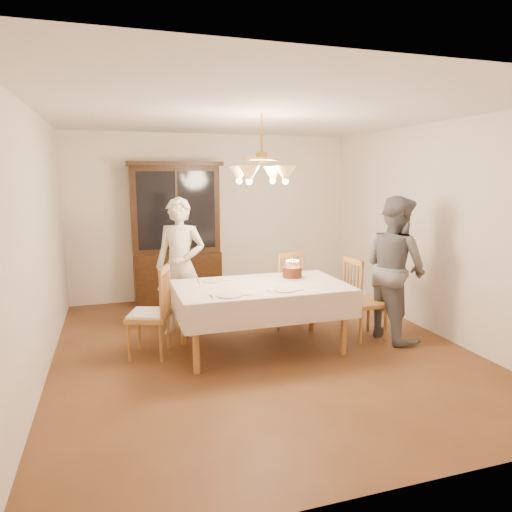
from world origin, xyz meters
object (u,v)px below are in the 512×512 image
object	(u,v)px
dining_table	(261,291)
china_hutch	(176,236)
birthday_cake	(292,273)
elderly_woman	(180,267)
chair_far_side	(282,292)

from	to	relation	value
dining_table	china_hutch	world-z (taller)	china_hutch
dining_table	birthday_cake	size ratio (longest dim) A/B	6.33
china_hutch	elderly_woman	bearing A→B (deg)	-95.77
dining_table	elderly_woman	bearing A→B (deg)	133.86
chair_far_side	dining_table	bearing A→B (deg)	-125.55
dining_table	birthday_cake	xyz separation A→B (m)	(0.45, 0.19, 0.14)
birthday_cake	elderly_woman	bearing A→B (deg)	153.05
china_hutch	chair_far_side	distance (m)	2.00
dining_table	chair_far_side	size ratio (longest dim) A/B	1.90
dining_table	chair_far_side	world-z (taller)	chair_far_side
dining_table	elderly_woman	size ratio (longest dim) A/B	1.12
birthday_cake	chair_far_side	bearing A→B (deg)	80.97
chair_far_side	elderly_woman	distance (m)	1.38
chair_far_side	birthday_cake	world-z (taller)	chair_far_side
china_hutch	chair_far_side	bearing A→B (deg)	-52.11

